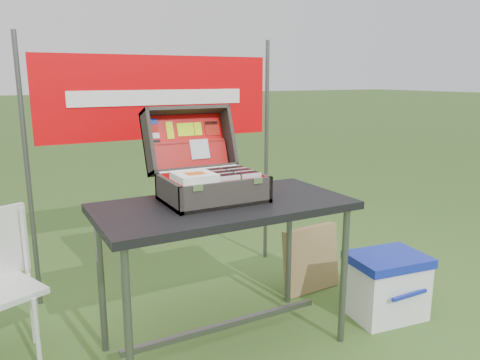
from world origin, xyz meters
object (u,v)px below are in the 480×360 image
table (225,276)px  suitcase (208,156)px  cardboard_box (311,259)px  cooler (386,286)px

table → suitcase: bearing=104.7°
suitcase → cardboard_box: size_ratio=1.17×
table → cooler: (1.01, -0.17, -0.21)m
table → cardboard_box: size_ratio=2.91×
suitcase → cardboard_box: bearing=14.3°
suitcase → cooler: size_ratio=1.17×
table → cooler: table is taller
suitcase → cooler: (1.04, -0.29, -0.84)m
cooler → table: bearing=177.5°
cardboard_box → suitcase: bearing=-169.1°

